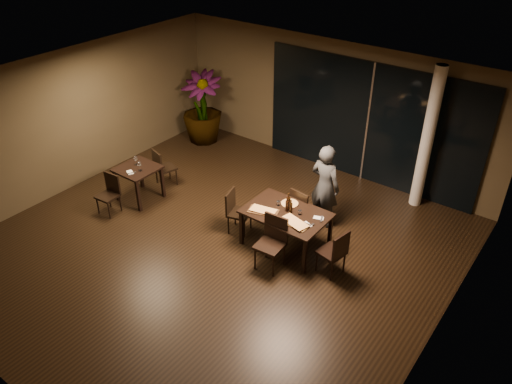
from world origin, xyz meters
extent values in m
plane|color=black|center=(0.00, 0.00, 0.00)|extent=(8.00, 8.00, 0.00)
cube|color=#443824|center=(0.00, 4.05, 1.50)|extent=(8.00, 0.10, 3.00)
cube|color=#443824|center=(-4.05, 0.00, 1.50)|extent=(0.10, 8.00, 3.00)
cube|color=#443824|center=(4.05, 0.00, 1.50)|extent=(0.10, 8.00, 3.00)
cube|color=silver|center=(0.00, 0.00, 3.02)|extent=(8.00, 8.00, 0.04)
cube|color=black|center=(1.00, 3.96, 1.35)|extent=(5.00, 0.06, 2.70)
cylinder|color=silver|center=(2.40, 3.65, 1.50)|extent=(0.24, 0.24, 3.00)
cube|color=black|center=(1.00, 0.80, 0.73)|extent=(1.50, 1.00, 0.04)
cube|color=black|center=(0.31, 0.36, 0.35)|extent=(0.06, 0.06, 0.71)
cube|color=black|center=(1.69, 0.36, 0.35)|extent=(0.06, 0.06, 0.71)
cube|color=black|center=(0.31, 1.24, 0.35)|extent=(0.06, 0.06, 0.71)
cube|color=black|center=(1.69, 1.24, 0.35)|extent=(0.06, 0.06, 0.71)
cube|color=black|center=(-2.40, 0.30, 0.73)|extent=(0.80, 0.80, 0.04)
cube|color=black|center=(-2.74, -0.04, 0.35)|extent=(0.06, 0.06, 0.71)
cube|color=black|center=(-2.06, -0.04, 0.35)|extent=(0.06, 0.06, 0.71)
cube|color=black|center=(-2.74, 0.64, 0.35)|extent=(0.06, 0.06, 0.71)
cube|color=black|center=(-2.06, 0.64, 0.35)|extent=(0.06, 0.06, 0.71)
cube|color=black|center=(0.97, 1.50, 0.43)|extent=(0.47, 0.47, 0.05)
cylinder|color=black|center=(1.16, 1.65, 0.22)|extent=(0.03, 0.03, 0.43)
cylinder|color=black|center=(0.82, 1.69, 0.22)|extent=(0.03, 0.03, 0.43)
cylinder|color=black|center=(1.12, 1.31, 0.22)|extent=(0.03, 0.03, 0.43)
cylinder|color=black|center=(0.78, 1.35, 0.22)|extent=(0.03, 0.03, 0.43)
cube|color=black|center=(0.95, 1.31, 0.67)|extent=(0.42, 0.09, 0.48)
cube|color=black|center=(1.12, 0.13, 0.47)|extent=(0.49, 0.49, 0.05)
cylinder|color=black|center=(0.95, -0.07, 0.23)|extent=(0.04, 0.04, 0.47)
cylinder|color=black|center=(1.32, -0.04, 0.23)|extent=(0.04, 0.04, 0.47)
cylinder|color=black|center=(0.92, 0.30, 0.23)|extent=(0.04, 0.04, 0.47)
cylinder|color=black|center=(1.29, 0.33, 0.23)|extent=(0.04, 0.04, 0.47)
cube|color=black|center=(1.10, 0.34, 0.72)|extent=(0.46, 0.08, 0.52)
cube|color=black|center=(0.03, 0.65, 0.42)|extent=(0.50, 0.50, 0.05)
cylinder|color=black|center=(0.24, 0.54, 0.21)|extent=(0.03, 0.03, 0.42)
cylinder|color=black|center=(0.15, 0.86, 0.21)|extent=(0.03, 0.03, 0.42)
cylinder|color=black|center=(-0.08, 0.45, 0.21)|extent=(0.03, 0.03, 0.42)
cylinder|color=black|center=(-0.17, 0.77, 0.21)|extent=(0.03, 0.03, 0.42)
cube|color=black|center=(-0.14, 0.60, 0.65)|extent=(0.14, 0.40, 0.46)
cube|color=black|center=(2.03, 0.67, 0.42)|extent=(0.48, 0.48, 0.05)
cylinder|color=black|center=(1.90, 0.86, 0.21)|extent=(0.03, 0.03, 0.42)
cylinder|color=black|center=(1.84, 0.53, 0.21)|extent=(0.03, 0.03, 0.42)
cylinder|color=black|center=(2.23, 0.80, 0.21)|extent=(0.03, 0.03, 0.42)
cylinder|color=black|center=(2.17, 0.47, 0.21)|extent=(0.03, 0.03, 0.42)
cube|color=black|center=(2.22, 0.63, 0.65)|extent=(0.11, 0.41, 0.47)
cube|color=black|center=(-2.38, 1.06, 0.41)|extent=(0.50, 0.50, 0.05)
cylinder|color=black|center=(-2.17, 1.17, 0.21)|extent=(0.03, 0.03, 0.41)
cylinder|color=black|center=(-2.49, 1.26, 0.21)|extent=(0.03, 0.03, 0.41)
cylinder|color=black|center=(-2.27, 0.85, 0.21)|extent=(0.03, 0.03, 0.41)
cylinder|color=black|center=(-2.59, 0.95, 0.21)|extent=(0.03, 0.03, 0.41)
cube|color=black|center=(-2.43, 0.88, 0.64)|extent=(0.40, 0.15, 0.46)
cube|color=black|center=(-2.50, -0.46, 0.40)|extent=(0.42, 0.42, 0.04)
cylinder|color=black|center=(-2.65, -0.63, 0.20)|extent=(0.03, 0.03, 0.40)
cylinder|color=black|center=(-2.33, -0.60, 0.20)|extent=(0.03, 0.03, 0.40)
cylinder|color=black|center=(-2.68, -0.31, 0.20)|extent=(0.03, 0.03, 0.40)
cylinder|color=black|center=(-2.36, -0.28, 0.20)|extent=(0.03, 0.03, 0.40)
cube|color=black|center=(-2.52, -0.28, 0.62)|extent=(0.39, 0.07, 0.44)
imported|color=#2F3134|center=(1.19, 1.85, 0.86)|extent=(0.62, 0.44, 1.72)
imported|color=#1D531B|center=(-3.21, 3.22, 0.91)|extent=(1.28, 1.28, 1.83)
cube|color=#412915|center=(0.65, 0.58, 0.76)|extent=(0.60, 0.42, 0.01)
cube|color=#4D3418|center=(1.31, 0.60, 0.76)|extent=(0.56, 0.30, 0.01)
cylinder|color=red|center=(0.90, 1.07, 0.76)|extent=(0.31, 0.31, 0.01)
cylinder|color=white|center=(0.75, 0.91, 0.79)|extent=(0.07, 0.07, 0.08)
cylinder|color=white|center=(1.23, 0.90, 0.79)|extent=(0.07, 0.07, 0.08)
cube|color=silver|center=(1.50, 0.70, 0.76)|extent=(0.20, 0.16, 0.01)
cube|color=silver|center=(1.56, 0.99, 0.76)|extent=(0.20, 0.15, 0.01)
cube|color=white|center=(-2.36, 0.07, 0.76)|extent=(0.21, 0.17, 0.01)
camera|label=1|loc=(5.01, -5.46, 5.85)|focal=35.00mm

